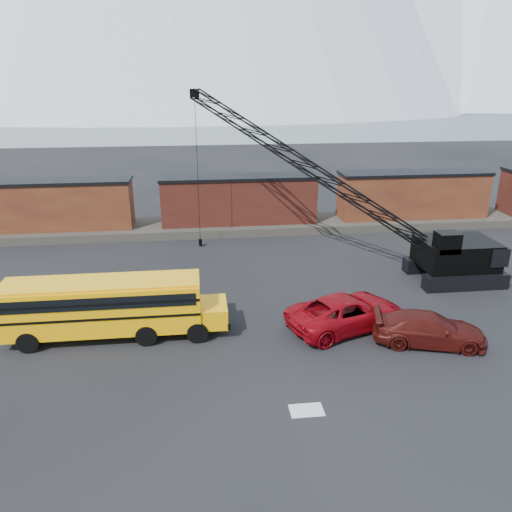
{
  "coord_description": "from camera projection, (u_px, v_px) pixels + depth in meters",
  "views": [
    {
      "loc": [
        -3.64,
        -20.84,
        13.07
      ],
      "look_at": [
        -0.33,
        6.66,
        3.0
      ],
      "focal_mm": 35.0,
      "sensor_mm": 36.0,
      "label": 1
    }
  ],
  "objects": [
    {
      "name": "ground",
      "position": [
        279.0,
        360.0,
        24.32
      ],
      "size": [
        160.0,
        160.0,
        0.0
      ],
      "primitive_type": "plane",
      "color": "black",
      "rests_on": "ground"
    },
    {
      "name": "gravel_berm",
      "position": [
        239.0,
        226.0,
        44.73
      ],
      "size": [
        120.0,
        5.0,
        0.7
      ],
      "primitive_type": "cube",
      "color": "#49443C",
      "rests_on": "ground"
    },
    {
      "name": "boxcar_west_near",
      "position": [
        50.0,
        205.0,
        42.11
      ],
      "size": [
        13.7,
        3.1,
        4.17
      ],
      "color": "#461B14",
      "rests_on": "gravel_berm"
    },
    {
      "name": "boxcar_mid",
      "position": [
        239.0,
        199.0,
        43.9
      ],
      "size": [
        13.7,
        3.1,
        4.17
      ],
      "color": "#4A1A15",
      "rests_on": "gravel_berm"
    },
    {
      "name": "boxcar_east_near",
      "position": [
        413.0,
        194.0,
        45.7
      ],
      "size": [
        13.7,
        3.1,
        4.17
      ],
      "color": "#461B14",
      "rests_on": "gravel_berm"
    },
    {
      "name": "snow_patch",
      "position": [
        307.0,
        410.0,
        20.64
      ],
      "size": [
        1.4,
        0.9,
        0.02
      ],
      "primitive_type": "cube",
      "color": "silver",
      "rests_on": "ground"
    },
    {
      "name": "school_bus",
      "position": [
        110.0,
        306.0,
        25.9
      ],
      "size": [
        11.65,
        2.65,
        3.19
      ],
      "color": "#FFAA05",
      "rests_on": "ground"
    },
    {
      "name": "red_pickup",
      "position": [
        347.0,
        312.0,
        27.13
      ],
      "size": [
        7.35,
        5.19,
        1.86
      ],
      "primitive_type": "imported",
      "rotation": [
        0.0,
        0.0,
        1.92
      ],
      "color": "maroon",
      "rests_on": "ground"
    },
    {
      "name": "maroon_suv",
      "position": [
        429.0,
        329.0,
        25.54
      ],
      "size": [
        6.07,
        3.66,
        1.65
      ],
      "primitive_type": "imported",
      "rotation": [
        0.0,
        0.0,
        1.32
      ],
      "color": "#450F0C",
      "rests_on": "ground"
    },
    {
      "name": "crawler_crane",
      "position": [
        308.0,
        167.0,
        34.68
      ],
      "size": [
        20.16,
        11.61,
        12.33
      ],
      "color": "black",
      "rests_on": "ground"
    }
  ]
}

